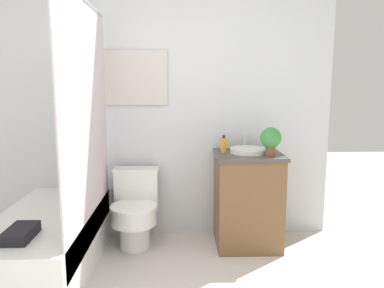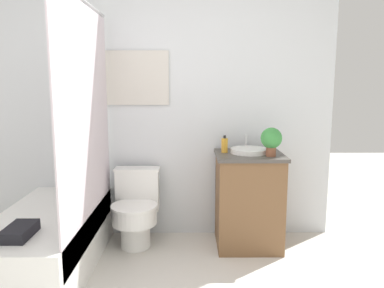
% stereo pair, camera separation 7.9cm
% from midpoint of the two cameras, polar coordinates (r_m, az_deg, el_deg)
% --- Properties ---
extents(wall_back, '(3.20, 0.07, 2.50)m').
position_cam_midpoint_polar(wall_back, '(3.42, -4.94, 6.66)').
color(wall_back, silver).
rests_on(wall_back, ground_plane).
extents(shower_area, '(0.68, 1.43, 1.98)m').
position_cam_midpoint_polar(shower_area, '(3.06, -20.15, -12.92)').
color(shower_area, white).
rests_on(shower_area, ground_plane).
extents(toilet, '(0.40, 0.51, 0.66)m').
position_cam_midpoint_polar(toilet, '(3.33, -7.87, -9.81)').
color(toilet, white).
rests_on(toilet, ground_plane).
extents(vanity, '(0.57, 0.52, 0.82)m').
position_cam_midpoint_polar(vanity, '(3.30, 9.26, -8.40)').
color(vanity, brown).
rests_on(vanity, ground_plane).
extents(sink, '(0.32, 0.35, 0.13)m').
position_cam_midpoint_polar(sink, '(3.22, 9.39, -1.00)').
color(sink, white).
rests_on(sink, vanity).
extents(soap_bottle, '(0.06, 0.06, 0.15)m').
position_cam_midpoint_polar(soap_bottle, '(3.22, 5.68, -0.17)').
color(soap_bottle, gold).
rests_on(soap_bottle, vanity).
extents(potted_plant, '(0.17, 0.17, 0.23)m').
position_cam_midpoint_polar(potted_plant, '(3.10, 12.71, 0.69)').
color(potted_plant, brown).
rests_on(potted_plant, vanity).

